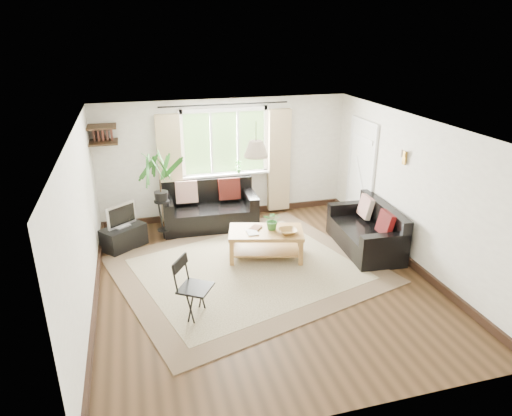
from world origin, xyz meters
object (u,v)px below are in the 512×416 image
object	(u,v)px
palm_stand	(161,197)
tv_stand	(124,237)
sofa_back	(210,207)
coffee_table	(266,244)
folding_chair	(195,289)
sofa_right	(365,229)

from	to	relation	value
palm_stand	tv_stand	bearing A→B (deg)	-166.31
sofa_back	palm_stand	world-z (taller)	palm_stand
tv_stand	palm_stand	size ratio (longest dim) A/B	0.46
coffee_table	tv_stand	size ratio (longest dim) A/B	1.66
coffee_table	tv_stand	distance (m)	2.54
tv_stand	palm_stand	xyz separation A→B (m)	(0.72, 0.17, 0.62)
sofa_back	tv_stand	xyz separation A→B (m)	(-1.64, -0.50, -0.22)
coffee_table	palm_stand	xyz separation A→B (m)	(-1.60, 1.22, 0.56)
sofa_back	palm_stand	bearing A→B (deg)	-157.89
folding_chair	sofa_right	bearing A→B (deg)	-35.98
sofa_right	tv_stand	size ratio (longest dim) A/B	2.21
folding_chair	palm_stand	bearing A→B (deg)	37.21
sofa_right	folding_chair	distance (m)	3.40
sofa_back	coffee_table	distance (m)	1.70
sofa_back	tv_stand	world-z (taller)	sofa_back
coffee_table	palm_stand	world-z (taller)	palm_stand
sofa_right	tv_stand	bearing A→B (deg)	-102.39
coffee_table	sofa_back	bearing A→B (deg)	113.64
coffee_table	palm_stand	size ratio (longest dim) A/B	0.75
tv_stand	palm_stand	distance (m)	0.96
sofa_back	tv_stand	distance (m)	1.73
coffee_table	tv_stand	world-z (taller)	coffee_table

